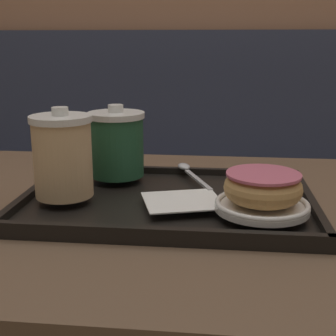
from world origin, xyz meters
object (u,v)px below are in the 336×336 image
object	(u,v)px
coffee_cup_front	(63,156)
coffee_cup_rear	(117,144)
spoon	(188,170)
donut_chocolate_glazed	(263,187)

from	to	relation	value
coffee_cup_front	coffee_cup_rear	bearing A→B (deg)	64.35
coffee_cup_rear	spoon	world-z (taller)	coffee_cup_rear
coffee_cup_rear	spoon	bearing A→B (deg)	13.18
coffee_cup_rear	coffee_cup_front	bearing A→B (deg)	-115.65
coffee_cup_rear	donut_chocolate_glazed	distance (m)	0.29
coffee_cup_rear	donut_chocolate_glazed	xyz separation A→B (m)	(0.24, -0.16, -0.02)
coffee_cup_front	donut_chocolate_glazed	size ratio (longest dim) A/B	1.25
coffee_cup_front	spoon	size ratio (longest dim) A/B	0.91
coffee_cup_front	spoon	distance (m)	0.25
donut_chocolate_glazed	spoon	world-z (taller)	donut_chocolate_glazed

